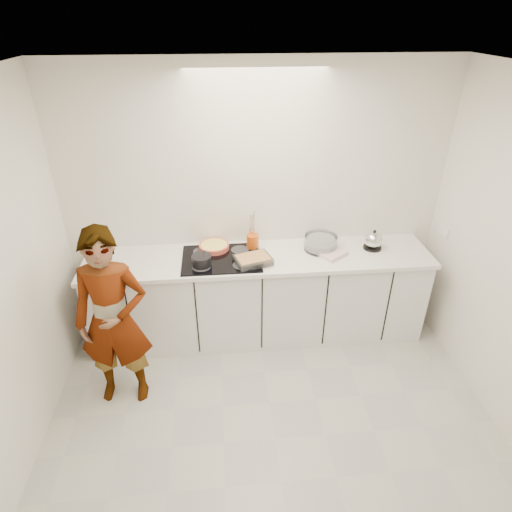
{
  "coord_description": "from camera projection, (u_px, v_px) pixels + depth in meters",
  "views": [
    {
      "loc": [
        -0.35,
        -2.15,
        2.91
      ],
      "look_at": [
        -0.05,
        1.05,
        1.05
      ],
      "focal_mm": 30.0,
      "sensor_mm": 36.0,
      "label": 1
    }
  ],
  "objects": [
    {
      "name": "wall_back",
      "position": [
        256.0,
        204.0,
        4.06
      ],
      "size": [
        3.6,
        0.0,
        2.6
      ],
      "primitive_type": "cube",
      "color": "silver",
      "rests_on": "ground"
    },
    {
      "name": "baking_dish",
      "position": [
        253.0,
        259.0,
        3.84
      ],
      "size": [
        0.37,
        0.31,
        0.06
      ],
      "color": "silver",
      "rests_on": "hob"
    },
    {
      "name": "mixing_bowl",
      "position": [
        321.0,
        243.0,
        4.07
      ],
      "size": [
        0.37,
        0.37,
        0.14
      ],
      "color": "silver",
      "rests_on": "countertop"
    },
    {
      "name": "base_cabinets",
      "position": [
        259.0,
        298.0,
        4.22
      ],
      "size": [
        3.2,
        0.58,
        0.87
      ],
      "primitive_type": "cube",
      "color": "silver",
      "rests_on": "floor"
    },
    {
      "name": "tea_towel",
      "position": [
        333.0,
        254.0,
        3.99
      ],
      "size": [
        0.3,
        0.28,
        0.04
      ],
      "primitive_type": "cube",
      "rotation": [
        0.0,
        0.0,
        0.62
      ],
      "color": "white",
      "rests_on": "countertop"
    },
    {
      "name": "kettle",
      "position": [
        373.0,
        241.0,
        4.08
      ],
      "size": [
        0.23,
        0.23,
        0.2
      ],
      "color": "black",
      "rests_on": "countertop"
    },
    {
      "name": "ceiling",
      "position": [
        287.0,
        84.0,
        2.03
      ],
      "size": [
        3.6,
        3.2,
        0.0
      ],
      "primitive_type": "cube",
      "color": "white",
      "rests_on": "wall_back"
    },
    {
      "name": "cook",
      "position": [
        113.0,
        321.0,
        3.35
      ],
      "size": [
        0.59,
        0.4,
        1.59
      ],
      "primitive_type": "imported",
      "rotation": [
        0.0,
        0.0,
        -0.03
      ],
      "color": "silver",
      "rests_on": "floor"
    },
    {
      "name": "tart_dish",
      "position": [
        214.0,
        246.0,
        4.07
      ],
      "size": [
        0.3,
        0.3,
        0.05
      ],
      "color": "#CB513C",
      "rests_on": "hob"
    },
    {
      "name": "saucepan",
      "position": [
        202.0,
        261.0,
        3.79
      ],
      "size": [
        0.2,
        0.2,
        0.17
      ],
      "color": "black",
      "rests_on": "hob"
    },
    {
      "name": "floor",
      "position": [
        275.0,
        439.0,
        3.34
      ],
      "size": [
        3.6,
        3.2,
        0.0
      ],
      "primitive_type": "cube",
      "color": "#B5B5A9",
      "rests_on": "ground"
    },
    {
      "name": "utensil_crock",
      "position": [
        253.0,
        242.0,
        4.08
      ],
      "size": [
        0.14,
        0.14,
        0.14
      ],
      "primitive_type": "cylinder",
      "rotation": [
        0.0,
        0.0,
        -0.21
      ],
      "color": "#CF500F",
      "rests_on": "countertop"
    },
    {
      "name": "countertop",
      "position": [
        259.0,
        258.0,
        3.99
      ],
      "size": [
        3.24,
        0.64,
        0.04
      ],
      "primitive_type": "cube",
      "color": "white",
      "rests_on": "base_cabinets"
    },
    {
      "name": "hob",
      "position": [
        221.0,
        259.0,
        3.93
      ],
      "size": [
        0.72,
        0.54,
        0.01
      ],
      "primitive_type": "cube",
      "color": "black",
      "rests_on": "countertop"
    }
  ]
}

